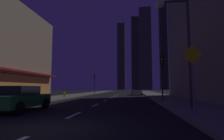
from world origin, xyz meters
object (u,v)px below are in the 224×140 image
(car_parked_far, at_px, (137,91))
(street_lamp_right, at_px, (174,25))
(pedestrian_crossing_sign, at_px, (193,73))
(traffic_light_far_left, at_px, (95,79))
(traffic_light_near_right, at_px, (162,67))
(fire_hydrant_far_left, at_px, (64,95))
(car_parked_near, at_px, (19,98))

(car_parked_far, height_order, street_lamp_right, street_lamp_right)
(street_lamp_right, xyz_separation_m, pedestrian_crossing_sign, (0.22, -2.43, -3.05))
(traffic_light_far_left, height_order, pedestrian_crossing_sign, traffic_light_far_left)
(street_lamp_right, bearing_deg, traffic_light_near_right, 88.77)
(traffic_light_far_left, bearing_deg, pedestrian_crossing_sign, -70.59)
(fire_hydrant_far_left, relative_size, street_lamp_right, 0.10)
(pedestrian_crossing_sign, bearing_deg, traffic_light_far_left, 109.41)
(fire_hydrant_far_left, xyz_separation_m, pedestrian_crossing_sign, (11.50, -14.58, 1.56))
(car_parked_far, height_order, traffic_light_near_right, traffic_light_near_right)
(pedestrian_crossing_sign, bearing_deg, fire_hydrant_far_left, 128.26)
(traffic_light_near_right, distance_m, traffic_light_far_left, 25.91)
(fire_hydrant_far_left, height_order, street_lamp_right, street_lamp_right)
(traffic_light_near_right, bearing_deg, street_lamp_right, -91.23)
(fire_hydrant_far_left, bearing_deg, car_parked_far, 51.10)
(car_parked_far, relative_size, traffic_light_near_right, 1.01)
(street_lamp_right, bearing_deg, car_parked_near, -173.71)
(traffic_light_far_left, bearing_deg, car_parked_far, -29.45)
(traffic_light_near_right, xyz_separation_m, street_lamp_right, (-0.12, -5.60, 1.87))
(fire_hydrant_far_left, bearing_deg, traffic_light_far_left, 88.65)
(car_parked_far, relative_size, traffic_light_far_left, 1.01)
(car_parked_near, height_order, fire_hydrant_far_left, car_parked_near)
(car_parked_far, xyz_separation_m, traffic_light_far_left, (-9.10, 5.14, 2.45))
(traffic_light_far_left, bearing_deg, traffic_light_near_right, -64.88)
(car_parked_near, distance_m, street_lamp_right, 10.02)
(fire_hydrant_far_left, height_order, traffic_light_near_right, traffic_light_near_right)
(fire_hydrant_far_left, xyz_separation_m, traffic_light_far_left, (0.40, 16.91, 2.74))
(traffic_light_near_right, relative_size, traffic_light_far_left, 1.00)
(traffic_light_near_right, height_order, traffic_light_far_left, same)
(fire_hydrant_far_left, bearing_deg, traffic_light_near_right, -29.89)
(car_parked_near, height_order, street_lamp_right, street_lamp_right)
(street_lamp_right, bearing_deg, fire_hydrant_far_left, 132.86)
(car_parked_far, distance_m, traffic_light_far_left, 10.73)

